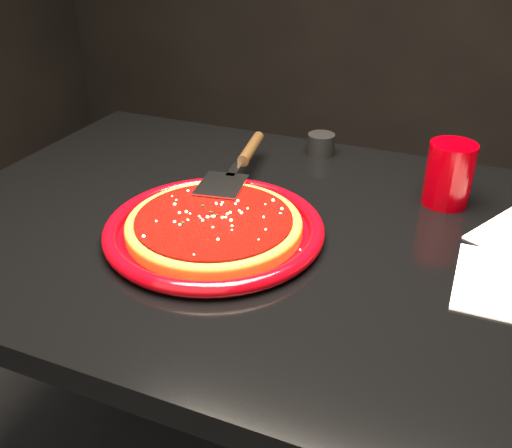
{
  "coord_description": "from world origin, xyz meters",
  "views": [
    {
      "loc": [
        0.28,
        -0.77,
        1.22
      ],
      "look_at": [
        -0.03,
        -0.04,
        0.77
      ],
      "focal_mm": 40.0,
      "sensor_mm": 36.0,
      "label": 1
    }
  ],
  "objects_px": {
    "table": "(277,391)",
    "cup": "(449,174)",
    "pizza_server": "(239,163)",
    "ramekin": "(321,144)",
    "plate": "(214,229)"
  },
  "relations": [
    {
      "from": "pizza_server",
      "to": "cup",
      "type": "relative_size",
      "value": 2.89
    },
    {
      "from": "pizza_server",
      "to": "ramekin",
      "type": "relative_size",
      "value": 5.69
    },
    {
      "from": "plate",
      "to": "ramekin",
      "type": "relative_size",
      "value": 6.17
    },
    {
      "from": "cup",
      "to": "ramekin",
      "type": "height_order",
      "value": "cup"
    },
    {
      "from": "ramekin",
      "to": "cup",
      "type": "bearing_deg",
      "value": -26.03
    },
    {
      "from": "plate",
      "to": "table",
      "type": "bearing_deg",
      "value": 36.54
    },
    {
      "from": "cup",
      "to": "plate",
      "type": "bearing_deg",
      "value": -141.25
    },
    {
      "from": "table",
      "to": "pizza_server",
      "type": "distance_m",
      "value": 0.46
    },
    {
      "from": "table",
      "to": "plate",
      "type": "xyz_separation_m",
      "value": [
        -0.09,
        -0.07,
        0.39
      ]
    },
    {
      "from": "cup",
      "to": "ramekin",
      "type": "relative_size",
      "value": 1.97
    },
    {
      "from": "table",
      "to": "cup",
      "type": "xyz_separation_m",
      "value": [
        0.24,
        0.2,
        0.43
      ]
    },
    {
      "from": "table",
      "to": "cup",
      "type": "relative_size",
      "value": 10.64
    },
    {
      "from": "table",
      "to": "plate",
      "type": "distance_m",
      "value": 0.4
    },
    {
      "from": "pizza_server",
      "to": "cup",
      "type": "xyz_separation_m",
      "value": [
        0.37,
        0.07,
        0.01
      ]
    },
    {
      "from": "table",
      "to": "ramekin",
      "type": "relative_size",
      "value": 20.93
    }
  ]
}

